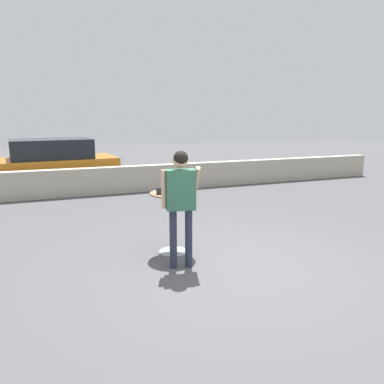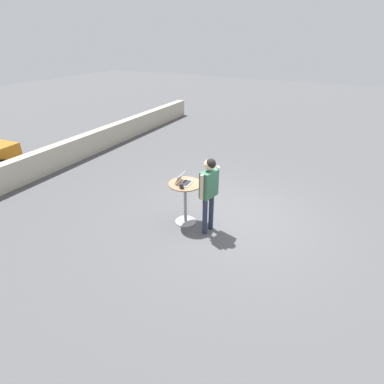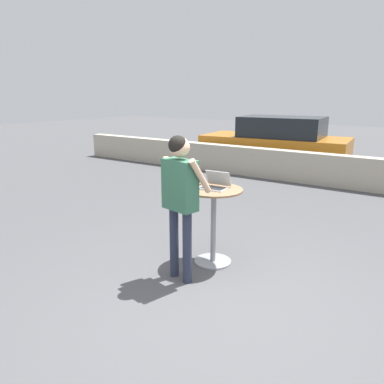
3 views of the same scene
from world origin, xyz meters
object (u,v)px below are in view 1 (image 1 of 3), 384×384
cafe_table (173,214)px  parked_car_near_street (47,163)px  standing_person (181,194)px  laptop (172,189)px  coffee_mug (159,191)px

cafe_table → parked_car_near_street: size_ratio=0.23×
cafe_table → standing_person: (-0.09, -0.62, 0.47)m
laptop → parked_car_near_street: parked_car_near_street is taller
laptop → coffee_mug: size_ratio=2.73×
laptop → parked_car_near_street: (-1.88, 6.77, -0.28)m
coffee_mug → standing_person: size_ratio=0.07×
coffee_mug → standing_person: standing_person is taller
cafe_table → coffee_mug: bearing=-169.2°
coffee_mug → standing_person: (0.16, -0.57, 0.06)m
parked_car_near_street → cafe_table: bearing=-74.5°
coffee_mug → cafe_table: bearing=10.8°
laptop → coffee_mug: 0.25m
coffee_mug → standing_person: bearing=-74.6°
coffee_mug → parked_car_near_street: size_ratio=0.03×
laptop → coffee_mug: bearing=-162.2°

